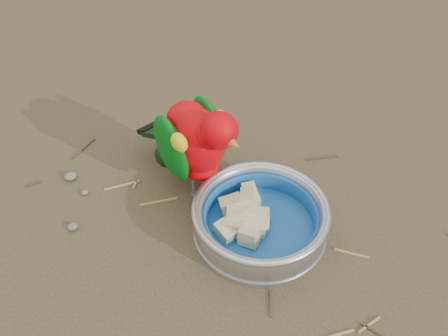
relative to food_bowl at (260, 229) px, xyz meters
name	(u,v)px	position (x,y,z in m)	size (l,w,h in m)	color
ground	(224,286)	(-0.09, -0.08, -0.01)	(60.00, 60.00, 0.00)	#4E3E29
food_bowl	(260,229)	(0.00, 0.00, 0.00)	(0.22, 0.22, 0.02)	#B2B2BA
bowl_wall	(261,217)	(0.00, 0.00, 0.03)	(0.22, 0.22, 0.04)	#B2B2BA
fruit_wedges	(260,220)	(0.00, 0.00, 0.02)	(0.13, 0.13, 0.03)	#CFBD84
lory_parrot	(197,148)	(-0.07, 0.13, 0.09)	(0.11, 0.23, 0.19)	red
ground_debris	(235,257)	(-0.06, -0.04, -0.01)	(0.90, 0.80, 0.01)	#A9924B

